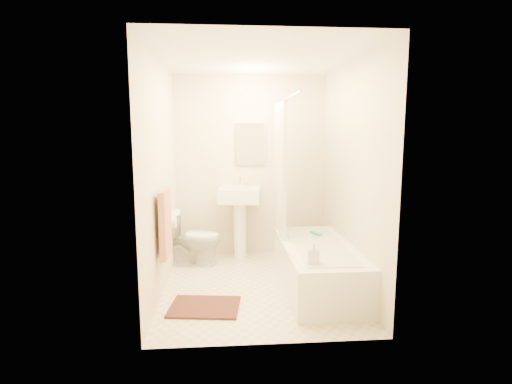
{
  "coord_description": "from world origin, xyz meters",
  "views": [
    {
      "loc": [
        -0.34,
        -4.12,
        1.67
      ],
      "look_at": [
        0.0,
        0.25,
        1.0
      ],
      "focal_mm": 28.0,
      "sensor_mm": 36.0,
      "label": 1
    }
  ],
  "objects": [
    {
      "name": "wall_right",
      "position": [
        1.0,
        0.0,
        1.2
      ],
      "size": [
        0.02,
        2.4,
        2.4
      ],
      "primitive_type": "cube",
      "color": "beige",
      "rests_on": "ground"
    },
    {
      "name": "wall_left",
      "position": [
        -1.0,
        0.0,
        1.2
      ],
      "size": [
        0.02,
        2.4,
        2.4
      ],
      "primitive_type": "cube",
      "color": "beige",
      "rests_on": "ground"
    },
    {
      "name": "bathtub",
      "position": [
        0.64,
        -0.08,
        0.23
      ],
      "size": [
        0.73,
        1.66,
        0.47
      ],
      "primitive_type": null,
      "color": "white",
      "rests_on": "floor"
    },
    {
      "name": "mirror",
      "position": [
        0.0,
        1.18,
        1.5
      ],
      "size": [
        0.4,
        0.03,
        0.55
      ],
      "primitive_type": "cube",
      "color": "white",
      "rests_on": "wall_back"
    },
    {
      "name": "ceiling",
      "position": [
        0.0,
        0.0,
        2.4
      ],
      "size": [
        2.4,
        2.4,
        0.0
      ],
      "primitive_type": "plane",
      "color": "white",
      "rests_on": "ground"
    },
    {
      "name": "toilet_paper",
      "position": [
        -0.93,
        0.12,
        0.7
      ],
      "size": [
        0.11,
        0.12,
        0.12
      ],
      "primitive_type": "cylinder",
      "rotation": [
        0.0,
        1.57,
        0.0
      ],
      "color": "white",
      "rests_on": "wall_left"
    },
    {
      "name": "scrub_brush",
      "position": [
        0.71,
        0.33,
        0.49
      ],
      "size": [
        0.12,
        0.19,
        0.04
      ],
      "primitive_type": "cube",
      "rotation": [
        0.0,
        0.0,
        0.41
      ],
      "color": "#39BA63",
      "rests_on": "bathtub"
    },
    {
      "name": "curtain_rod",
      "position": [
        0.3,
        0.1,
        2.0
      ],
      "size": [
        0.03,
        1.7,
        0.03
      ],
      "primitive_type": "cylinder",
      "rotation": [
        1.57,
        0.0,
        0.0
      ],
      "color": "silver",
      "rests_on": "wall_back"
    },
    {
      "name": "bath_mat",
      "position": [
        -0.55,
        -0.5,
        0.01
      ],
      "size": [
        0.71,
        0.57,
        0.02
      ],
      "primitive_type": "cube",
      "rotation": [
        0.0,
        0.0,
        -0.12
      ],
      "color": "#552F24",
      "rests_on": "floor"
    },
    {
      "name": "wall_back",
      "position": [
        0.0,
        1.2,
        1.2
      ],
      "size": [
        2.0,
        0.02,
        2.4
      ],
      "primitive_type": "cube",
      "color": "beige",
      "rests_on": "ground"
    },
    {
      "name": "towel_bar",
      "position": [
        -0.96,
        -0.25,
        1.1
      ],
      "size": [
        0.02,
        0.6,
        0.02
      ],
      "primitive_type": "cylinder",
      "rotation": [
        1.57,
        0.0,
        0.0
      ],
      "color": "silver",
      "rests_on": "wall_left"
    },
    {
      "name": "towel",
      "position": [
        -0.93,
        -0.25,
        0.78
      ],
      "size": [
        0.06,
        0.45,
        0.66
      ],
      "primitive_type": "cube",
      "color": "#CC7266",
      "rests_on": "towel_bar"
    },
    {
      "name": "toilet",
      "position": [
        -0.75,
        0.8,
        0.34
      ],
      "size": [
        0.73,
        0.46,
        0.67
      ],
      "primitive_type": "imported",
      "rotation": [
        0.0,
        0.0,
        1.45
      ],
      "color": "white",
      "rests_on": "floor"
    },
    {
      "name": "shower_curtain",
      "position": [
        0.3,
        0.5,
        1.22
      ],
      "size": [
        0.04,
        0.8,
        1.55
      ],
      "primitive_type": "cube",
      "color": "silver",
      "rests_on": "curtain_rod"
    },
    {
      "name": "floor",
      "position": [
        0.0,
        0.0,
        0.0
      ],
      "size": [
        2.4,
        2.4,
        0.0
      ],
      "primitive_type": "plane",
      "color": "beige",
      "rests_on": "ground"
    },
    {
      "name": "sink",
      "position": [
        -0.16,
        1.0,
        0.51
      ],
      "size": [
        0.57,
        0.48,
        1.03
      ],
      "primitive_type": null,
      "rotation": [
        0.0,
        0.0,
        -0.12
      ],
      "color": "white",
      "rests_on": "floor"
    },
    {
      "name": "soap_bottle",
      "position": [
        0.45,
        -0.68,
        0.57
      ],
      "size": [
        0.12,
        0.12,
        0.2
      ],
      "primitive_type": "imported",
      "rotation": [
        0.0,
        0.0,
        -0.38
      ],
      "color": "silver",
      "rests_on": "bathtub"
    }
  ]
}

